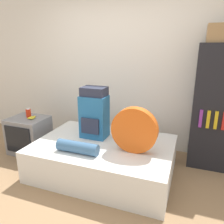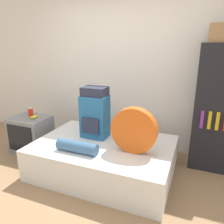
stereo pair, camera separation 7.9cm
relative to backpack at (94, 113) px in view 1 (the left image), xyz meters
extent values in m
plane|color=#997551|center=(0.10, -0.83, -0.79)|extent=(16.00, 16.00, 0.00)
cube|color=white|center=(0.10, 0.87, 0.51)|extent=(8.00, 0.05, 2.60)
cube|color=white|center=(0.21, -0.16, -0.57)|extent=(1.83, 1.27, 0.44)
cube|color=#23669E|center=(0.00, 0.00, -0.05)|extent=(0.37, 0.26, 0.60)
cube|color=#282D42|center=(0.00, 0.01, 0.31)|extent=(0.34, 0.24, 0.12)
cube|color=#282D42|center=(0.00, -0.15, -0.14)|extent=(0.26, 0.03, 0.22)
cylinder|color=#E05B19|center=(0.65, -0.25, -0.07)|extent=(0.57, 0.12, 0.57)
cylinder|color=#3D668E|center=(0.01, -0.53, -0.28)|extent=(0.53, 0.14, 0.14)
cube|color=gray|center=(-1.17, -0.02, -0.49)|extent=(0.59, 0.49, 0.59)
cube|color=black|center=(-1.17, -0.27, -0.48)|extent=(0.47, 0.02, 0.42)
cylinder|color=red|center=(-1.19, 0.03, -0.13)|extent=(0.08, 0.08, 0.13)
cylinder|color=white|center=(-1.19, 0.03, -0.06)|extent=(0.05, 0.05, 0.02)
ellipsoid|color=yellow|center=(-1.10, -0.01, -0.18)|extent=(0.08, 0.15, 0.03)
ellipsoid|color=yellow|center=(-1.09, -0.01, -0.18)|extent=(0.06, 0.15, 0.03)
ellipsoid|color=yellow|center=(-1.08, -0.01, -0.18)|extent=(0.03, 0.15, 0.03)
ellipsoid|color=yellow|center=(-1.07, -0.01, -0.18)|extent=(0.06, 0.15, 0.03)
ellipsoid|color=yellow|center=(-1.06, -0.01, -0.18)|extent=(0.08, 0.15, 0.03)
cube|color=black|center=(1.64, 0.59, 0.08)|extent=(0.70, 0.44, 1.73)
cube|color=purple|center=(1.40, 0.36, -0.03)|extent=(0.04, 0.02, 0.24)
cube|color=gold|center=(1.49, 0.36, -0.03)|extent=(0.04, 0.02, 0.24)
cube|color=gold|center=(1.59, 0.36, -0.03)|extent=(0.04, 0.02, 0.24)
cube|color=red|center=(1.68, 0.36, -0.03)|extent=(0.04, 0.02, 0.24)
cube|color=#99754C|center=(1.53, 0.56, 1.06)|extent=(0.34, 0.30, 0.23)
camera|label=1|loc=(1.25, -2.65, 0.91)|focal=35.00mm
camera|label=2|loc=(1.32, -2.62, 0.91)|focal=35.00mm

